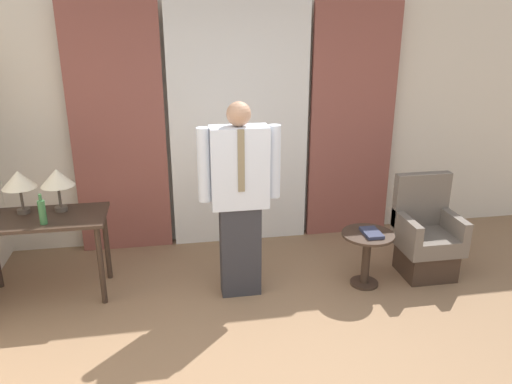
% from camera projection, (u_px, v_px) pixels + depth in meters
% --- Properties ---
extents(wall_back, '(10.00, 0.06, 2.70)m').
position_uv_depth(wall_back, '(238.00, 121.00, 5.42)').
color(wall_back, silver).
rests_on(wall_back, ground_plane).
extents(curtain_sheer_center, '(1.48, 0.06, 2.58)m').
position_uv_depth(curtain_sheer_center, '(240.00, 128.00, 5.32)').
color(curtain_sheer_center, white).
rests_on(curtain_sheer_center, ground_plane).
extents(curtain_drape_left, '(0.95, 0.06, 2.58)m').
position_uv_depth(curtain_drape_left, '(119.00, 133.00, 5.12)').
color(curtain_drape_left, brown).
rests_on(curtain_drape_left, ground_plane).
extents(curtain_drape_right, '(0.95, 0.06, 2.58)m').
position_uv_depth(curtain_drape_right, '(352.00, 124.00, 5.53)').
color(curtain_drape_right, brown).
rests_on(curtain_drape_right, ground_plane).
extents(desk, '(1.12, 0.58, 0.77)m').
position_uv_depth(desk, '(42.00, 230.00, 4.39)').
color(desk, '#38281E').
rests_on(desk, ground_plane).
extents(table_lamp_left, '(0.29, 0.29, 0.39)m').
position_uv_depth(table_lamp_left, '(19.00, 181.00, 4.34)').
color(table_lamp_left, '#4C4238').
rests_on(table_lamp_left, desk).
extents(table_lamp_right, '(0.29, 0.29, 0.39)m').
position_uv_depth(table_lamp_right, '(57.00, 179.00, 4.39)').
color(table_lamp_right, '#4C4238').
rests_on(table_lamp_right, desk).
extents(bottle_near_edge, '(0.06, 0.06, 0.27)m').
position_uv_depth(bottle_near_edge, '(42.00, 212.00, 4.17)').
color(bottle_near_edge, '#336638').
rests_on(bottle_near_edge, desk).
extents(person, '(0.71, 0.23, 1.77)m').
position_uv_depth(person, '(240.00, 195.00, 4.34)').
color(person, '#2D2D33').
rests_on(person, ground_plane).
extents(armchair, '(0.56, 0.53, 0.98)m').
position_uv_depth(armchair, '(426.00, 239.00, 4.88)').
color(armchair, '#38281E').
rests_on(armchair, ground_plane).
extents(side_table, '(0.48, 0.48, 0.53)m').
position_uv_depth(side_table, '(367.00, 250.00, 4.66)').
color(side_table, '#38281E').
rests_on(side_table, ground_plane).
extents(book, '(0.15, 0.25, 0.03)m').
position_uv_depth(book, '(372.00, 233.00, 4.58)').
color(book, '#2D334C').
rests_on(book, side_table).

